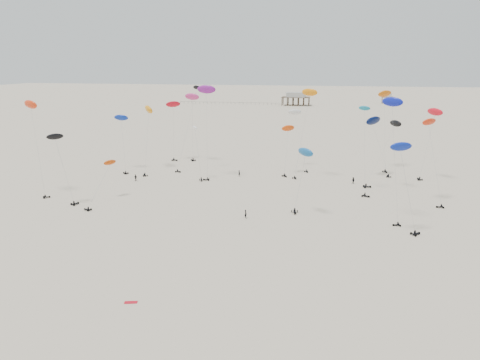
% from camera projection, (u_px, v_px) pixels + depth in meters
% --- Properties ---
extents(ground_plane, '(900.00, 900.00, 0.00)m').
position_uv_depth(ground_plane, '(289.00, 135.00, 211.87)').
color(ground_plane, beige).
extents(pavilion_main, '(21.00, 13.00, 9.80)m').
position_uv_depth(pavilion_main, '(296.00, 100.00, 355.22)').
color(pavilion_main, brown).
rests_on(pavilion_main, ground).
extents(pavilion_small, '(9.00, 7.00, 8.00)m').
position_uv_depth(pavilion_small, '(387.00, 99.00, 370.38)').
color(pavilion_small, brown).
rests_on(pavilion_small, ground).
extents(pier_fence, '(80.20, 0.20, 1.50)m').
position_uv_depth(pier_fence, '(229.00, 103.00, 366.11)').
color(pier_fence, black).
rests_on(pier_fence, ground).
extents(rig_0, '(7.93, 12.43, 19.43)m').
position_uv_depth(rig_0, '(297.00, 122.00, 146.73)').
color(rig_0, black).
rests_on(rig_0, ground).
extents(rig_1, '(7.29, 4.33, 16.76)m').
position_uv_depth(rig_1, '(61.00, 158.00, 107.90)').
color(rig_1, black).
rests_on(rig_1, ground).
extents(rig_2, '(3.09, 14.89, 14.25)m').
position_uv_depth(rig_2, '(103.00, 177.00, 111.41)').
color(rig_2, black).
rests_on(rig_2, ground).
extents(rig_3, '(4.87, 6.22, 15.11)m').
position_uv_depth(rig_3, '(198.00, 153.00, 131.37)').
color(rig_3, black).
rests_on(rig_3, ground).
extents(rig_4, '(6.52, 8.15, 25.30)m').
position_uv_depth(rig_4, '(308.00, 103.00, 132.18)').
color(rig_4, black).
rests_on(rig_4, ground).
extents(rig_5, '(7.31, 5.34, 17.88)m').
position_uv_depth(rig_5, '(405.00, 168.00, 89.49)').
color(rig_5, black).
rests_on(rig_5, ground).
extents(rig_6, '(5.81, 12.69, 24.50)m').
position_uv_depth(rig_6, '(385.00, 102.00, 143.75)').
color(rig_6, black).
rests_on(rig_6, ground).
extents(rig_7, '(3.99, 11.69, 22.05)m').
position_uv_depth(rig_7, '(365.00, 150.00, 117.62)').
color(rig_7, black).
rests_on(rig_7, ground).
extents(rig_8, '(7.12, 17.31, 21.26)m').
position_uv_depth(rig_8, '(148.00, 116.00, 144.19)').
color(rig_8, black).
rests_on(rig_8, ground).
extents(rig_9, '(5.34, 8.97, 25.61)m').
position_uv_depth(rig_9, '(393.00, 120.00, 95.68)').
color(rig_9, black).
rests_on(rig_9, ground).
extents(rig_10, '(7.94, 10.77, 17.68)m').
position_uv_depth(rig_10, '(122.00, 127.00, 143.48)').
color(rig_10, black).
rests_on(rig_10, ground).
extents(rig_11, '(6.45, 10.94, 25.87)m').
position_uv_depth(rig_11, '(189.00, 124.00, 142.21)').
color(rig_11, black).
rests_on(rig_11, ground).
extents(rig_12, '(6.20, 10.42, 20.11)m').
position_uv_depth(rig_12, '(431.00, 136.00, 109.46)').
color(rig_12, black).
rests_on(rig_12, ground).
extents(rig_13, '(5.94, 9.34, 26.27)m').
position_uv_depth(rig_13, '(206.00, 98.00, 132.55)').
color(rig_13, black).
rests_on(rig_13, ground).
extents(rig_14, '(5.33, 7.45, 19.85)m').
position_uv_depth(rig_14, '(173.00, 114.00, 157.41)').
color(rig_14, black).
rests_on(rig_14, ground).
extents(rig_15, '(8.93, 7.16, 17.56)m').
position_uv_depth(rig_15, '(375.00, 125.00, 134.98)').
color(rig_15, black).
rests_on(rig_15, ground).
extents(rig_16, '(9.87, 9.45, 23.73)m').
position_uv_depth(rig_16, '(32.00, 114.00, 116.22)').
color(rig_16, black).
rests_on(rig_16, ground).
extents(rig_17, '(6.12, 5.66, 22.66)m').
position_uv_depth(rig_17, '(192.00, 105.00, 155.08)').
color(rig_17, black).
rests_on(rig_17, ground).
extents(rig_18, '(4.47, 9.27, 14.54)m').
position_uv_depth(rig_18, '(287.00, 137.00, 137.93)').
color(rig_18, black).
rests_on(rig_18, ground).
extents(rig_19, '(4.98, 4.56, 14.71)m').
position_uv_depth(rig_19, '(303.00, 168.00, 101.35)').
color(rig_19, black).
rests_on(rig_19, ground).
extents(rig_20, '(9.40, 6.02, 17.86)m').
position_uv_depth(rig_20, '(385.00, 146.00, 122.51)').
color(rig_20, black).
rests_on(rig_20, ground).
extents(rig_21, '(6.57, 7.74, 20.20)m').
position_uv_depth(rig_21, '(433.00, 122.00, 130.72)').
color(rig_21, black).
rests_on(rig_21, ground).
extents(spectator_0, '(0.91, 0.97, 2.19)m').
position_uv_depth(spectator_0, '(246.00, 218.00, 100.13)').
color(spectator_0, black).
rests_on(spectator_0, ground).
extents(spectator_1, '(1.19, 1.14, 2.14)m').
position_uv_depth(spectator_1, '(353.00, 184.00, 128.15)').
color(spectator_1, black).
rests_on(spectator_1, ground).
extents(spectator_2, '(1.48, 1.14, 2.22)m').
position_uv_depth(spectator_2, '(136.00, 181.00, 131.17)').
color(spectator_2, black).
rests_on(spectator_2, ground).
extents(spectator_3, '(0.91, 0.87, 2.07)m').
position_uv_depth(spectator_3, '(239.00, 176.00, 136.52)').
color(spectator_3, black).
rests_on(spectator_3, ground).
extents(grounded_kite_b, '(1.92, 1.14, 0.07)m').
position_uv_depth(grounded_kite_b, '(131.00, 303.00, 65.01)').
color(grounded_kite_b, red).
rests_on(grounded_kite_b, ground).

